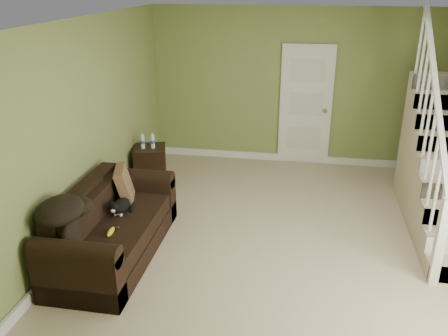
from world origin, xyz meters
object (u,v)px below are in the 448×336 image
at_px(sofa, 111,230).
at_px(banana, 111,232).
at_px(side_table, 150,164).
at_px(cat, 120,206).

height_order(sofa, banana, sofa).
xyz_separation_m(side_table, banana, (0.35, -2.37, 0.17)).
xyz_separation_m(sofa, cat, (0.06, 0.18, 0.22)).
relative_size(sofa, side_table, 2.55).
bearing_deg(banana, cat, 95.18).
relative_size(side_table, cat, 1.75).
relative_size(sofa, banana, 10.42).
height_order(side_table, cat, side_table).
xyz_separation_m(cat, banana, (0.07, -0.48, -0.06)).
relative_size(side_table, banana, 4.09).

